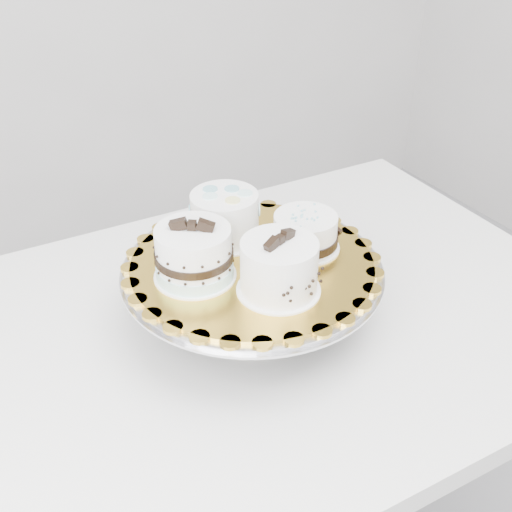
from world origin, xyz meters
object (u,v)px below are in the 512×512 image
cake_stand (252,283)px  cake_ribbon (306,233)px  table (245,358)px  cake_board (252,263)px  cake_swirl (279,268)px  cake_dots (225,216)px  cake_banded (194,255)px

cake_stand → cake_ribbon: size_ratio=3.28×
table → cake_stand: size_ratio=2.93×
cake_board → cake_ribbon: (0.09, -0.01, 0.03)m
cake_swirl → cake_dots: bearing=69.9°
cake_stand → cake_ribbon: cake_ribbon is taller
cake_stand → cake_swirl: size_ratio=2.89×
cake_stand → cake_ribbon: bearing=-4.2°
cake_banded → cake_ribbon: size_ratio=1.25×
cake_banded → cake_dots: cake_banded is taller
cake_board → cake_dots: size_ratio=2.88×
table → cake_dots: cake_dots is taller
cake_board → cake_dots: (-0.00, 0.08, 0.04)m
cake_banded → cake_ribbon: bearing=31.4°
cake_banded → table: bearing=34.6°
table → cake_dots: (0.01, 0.08, 0.24)m
cake_board → cake_ribbon: size_ratio=3.02×
table → cake_ribbon: cake_ribbon is taller
cake_stand → cake_swirl: (-0.00, -0.08, 0.08)m
cake_board → cake_swirl: size_ratio=2.67×
cake_ribbon → cake_dots: bearing=120.1°
cake_board → cake_ribbon: 0.10m
table → cake_ribbon: 0.25m
table → cake_banded: size_ratio=7.71×
table → cake_board: size_ratio=3.19×
cake_swirl → cake_banded: size_ratio=0.91×
cake_stand → cake_swirl: 0.11m
cake_stand → cake_banded: (-0.09, 0.01, 0.08)m
table → cake_ribbon: (0.10, -0.01, 0.22)m
cake_stand → cake_banded: bearing=174.7°
cake_swirl → cake_banded: bearing=114.2°
cake_banded → cake_ribbon: 0.19m
cake_dots → cake_ribbon: bearing=-36.9°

